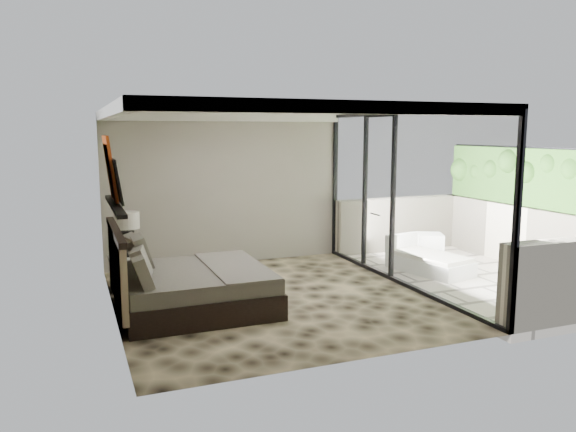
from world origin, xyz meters
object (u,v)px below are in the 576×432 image
object	(u,v)px
nightstand	(126,273)
bed	(188,286)
lounger	(427,261)
table_lamp	(127,228)
ottoman	(429,246)

from	to	relation	value
nightstand	bed	bearing A→B (deg)	-84.64
bed	lounger	xyz separation A→B (m)	(4.41, 0.60, -0.16)
table_lamp	ottoman	xyz separation A→B (m)	(5.72, 0.02, -0.73)
ottoman	table_lamp	bearing A→B (deg)	-179.84
bed	lounger	world-z (taller)	bed
bed	lounger	distance (m)	4.46
nightstand	lounger	xyz separation A→B (m)	(5.11, -0.82, -0.08)
lounger	table_lamp	bearing A→B (deg)	157.65
table_lamp	ottoman	distance (m)	5.76
bed	table_lamp	bearing A→B (deg)	114.22
bed	nightstand	bearing A→B (deg)	116.29
nightstand	lounger	distance (m)	5.18
table_lamp	lounger	size ratio (longest dim) A/B	0.44
table_lamp	lounger	bearing A→B (deg)	-9.55
ottoman	lounger	xyz separation A→B (m)	(-0.65, -0.87, -0.06)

